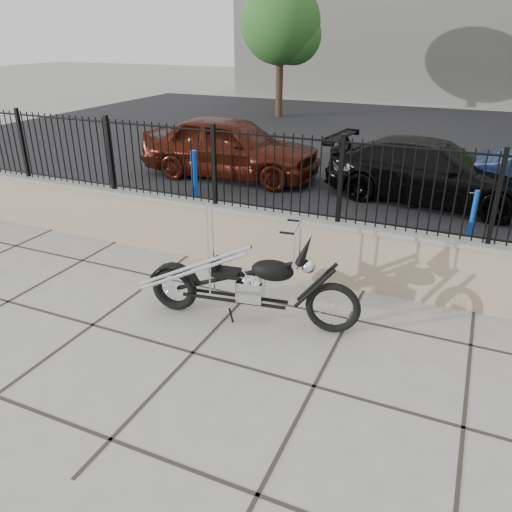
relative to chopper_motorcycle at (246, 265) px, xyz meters
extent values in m
plane|color=#99968E|center=(-0.27, -0.94, -0.80)|extent=(90.00, 90.00, 0.00)
plane|color=black|center=(-0.27, 11.56, -0.80)|extent=(30.00, 30.00, 0.00)
cube|color=gray|center=(-0.27, 1.56, -0.32)|extent=(14.00, 0.36, 0.96)
cube|color=black|center=(-0.27, 1.56, 0.76)|extent=(14.00, 0.08, 1.20)
cube|color=beige|center=(-0.27, 25.56, 3.20)|extent=(22.00, 6.00, 8.00)
imported|color=#421309|center=(-3.33, 6.20, -0.02)|extent=(4.60, 1.93, 1.56)
imported|color=black|center=(1.59, 6.15, -0.13)|extent=(4.80, 2.41, 1.34)
cylinder|color=blue|center=(-3.19, 4.13, -0.24)|extent=(0.15, 0.15, 1.12)
cylinder|color=blue|center=(2.54, 4.31, -0.36)|extent=(0.14, 0.14, 0.88)
cylinder|color=#382619|center=(-5.86, 15.94, 0.75)|extent=(0.31, 0.31, 3.09)
sphere|color=#336927|center=(-5.86, 15.94, 3.12)|extent=(3.30, 3.30, 3.30)
camera|label=1|loc=(2.40, -5.11, 2.69)|focal=35.00mm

